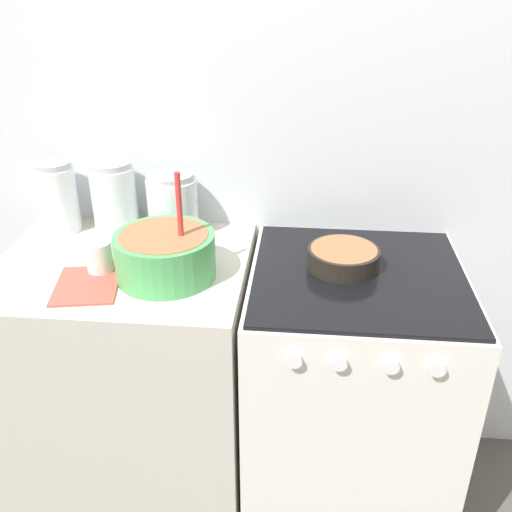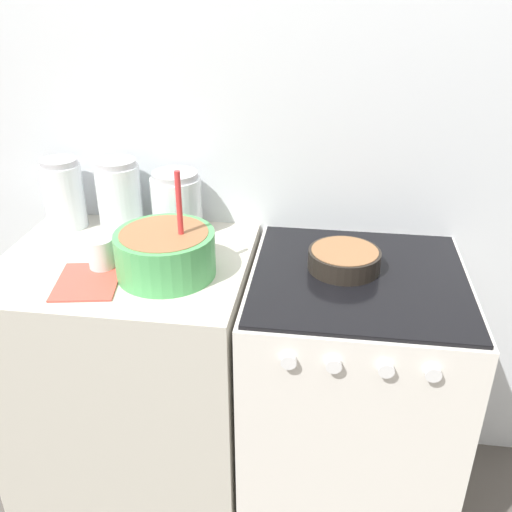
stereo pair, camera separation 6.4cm
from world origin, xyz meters
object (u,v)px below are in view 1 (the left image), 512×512
Objects in this scene: storage_jar_middle at (115,203)px; stove at (348,394)px; tin_can at (99,257)px; baking_pan at (343,257)px; storage_jar_right at (173,209)px; storage_jar_left at (58,201)px; mixing_bowl at (165,253)px.

stove is at bearing -15.22° from storage_jar_middle.
tin_can is at bearing -82.45° from storage_jar_middle.
tin_can reaches higher than baking_pan.
storage_jar_middle reaches higher than storage_jar_right.
storage_jar_middle is 0.28m from tin_can.
stove is 3.84× the size of storage_jar_left.
storage_jar_left is at bearing 129.79° from tin_can.
storage_jar_middle reaches higher than storage_jar_left.
mixing_bowl reaches higher than tin_can.
storage_jar_middle is 0.19m from storage_jar_right.
stove is at bearing -12.32° from storage_jar_left.
mixing_bowl reaches higher than storage_jar_middle.
storage_jar_right is 0.32m from tin_can.
storage_jar_right is 2.22× the size of tin_can.
mixing_bowl is 1.30× the size of storage_jar_middle.
tin_can is (0.23, -0.28, -0.05)m from storage_jar_left.
storage_jar_right is at bearing 0.00° from storage_jar_middle.
baking_pan is 2.23× the size of tin_can.
tin_can is at bearing -50.21° from storage_jar_left.
mixing_bowl is 0.51m from storage_jar_left.
mixing_bowl is at bearing -172.99° from stove.
storage_jar_left is at bearing 169.10° from baking_pan.
baking_pan is at bearing 7.76° from tin_can.
storage_jar_left is 2.49× the size of tin_can.
storage_jar_left is 0.36m from tin_can.
storage_jar_right is (0.19, 0.00, -0.01)m from storage_jar_middle.
baking_pan is at bearing -18.19° from storage_jar_right.
storage_jar_middle reaches higher than tin_can.
mixing_bowl is 0.52m from baking_pan.
stove is at bearing -36.28° from baking_pan.
storage_jar_right is at bearing 60.41° from tin_can.
mixing_bowl is at bearing -168.59° from baking_pan.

